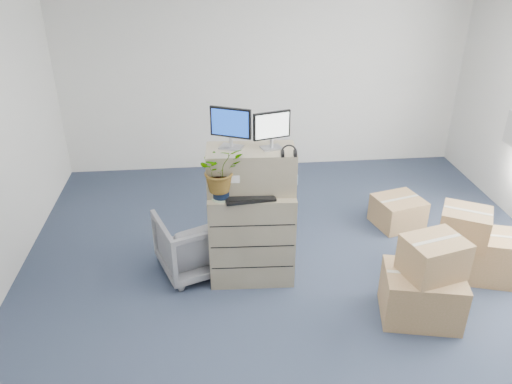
# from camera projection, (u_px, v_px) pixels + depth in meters

# --- Properties ---
(ground) EXTENTS (7.00, 7.00, 0.00)m
(ground) POSITION_uv_depth(u_px,v_px,m) (305.00, 310.00, 4.89)
(ground) COLOR #262F45
(ground) RESTS_ON ground
(wall_back) EXTENTS (6.00, 0.02, 2.80)m
(wall_back) POSITION_uv_depth(u_px,v_px,m) (265.00, 77.00, 7.34)
(wall_back) COLOR silver
(wall_back) RESTS_ON ground
(filing_cabinet_lower) EXTENTS (0.89, 0.57, 1.01)m
(filing_cabinet_lower) POSITION_uv_depth(u_px,v_px,m) (251.00, 234.00, 5.18)
(filing_cabinet_lower) COLOR gray
(filing_cabinet_lower) RESTS_ON ground
(filing_cabinet_upper) EXTENTS (0.88, 0.47, 0.43)m
(filing_cabinet_upper) POSITION_uv_depth(u_px,v_px,m) (251.00, 169.00, 4.89)
(filing_cabinet_upper) COLOR gray
(filing_cabinet_upper) RESTS_ON filing_cabinet_lower
(monitor_left) EXTENTS (0.38, 0.23, 0.40)m
(monitor_left) POSITION_uv_depth(u_px,v_px,m) (231.00, 126.00, 4.71)
(monitor_left) COLOR #99999E
(monitor_left) RESTS_ON filing_cabinet_upper
(monitor_right) EXTENTS (0.37, 0.19, 0.37)m
(monitor_right) POSITION_uv_depth(u_px,v_px,m) (272.00, 128.00, 4.71)
(monitor_right) COLOR #99999E
(monitor_right) RESTS_ON filing_cabinet_upper
(headphones) EXTENTS (0.15, 0.02, 0.14)m
(headphones) POSITION_uv_depth(u_px,v_px,m) (289.00, 152.00, 4.63)
(headphones) COLOR black
(headphones) RESTS_ON filing_cabinet_upper
(keyboard) EXTENTS (0.50, 0.25, 0.03)m
(keyboard) POSITION_uv_depth(u_px,v_px,m) (250.00, 198.00, 4.79)
(keyboard) COLOR black
(keyboard) RESTS_ON filing_cabinet_lower
(mouse) EXTENTS (0.10, 0.06, 0.03)m
(mouse) POSITION_uv_depth(u_px,v_px,m) (284.00, 193.00, 4.88)
(mouse) COLOR silver
(mouse) RESTS_ON filing_cabinet_lower
(water_bottle) EXTENTS (0.07, 0.07, 0.23)m
(water_bottle) POSITION_uv_depth(u_px,v_px,m) (262.00, 179.00, 4.93)
(water_bottle) COLOR #97989F
(water_bottle) RESTS_ON filing_cabinet_lower
(phone_dock) EXTENTS (0.06, 0.05, 0.13)m
(phone_dock) POSITION_uv_depth(u_px,v_px,m) (244.00, 187.00, 4.94)
(phone_dock) COLOR silver
(phone_dock) RESTS_ON filing_cabinet_lower
(external_drive) EXTENTS (0.21, 0.17, 0.06)m
(external_drive) POSITION_uv_depth(u_px,v_px,m) (283.00, 182.00, 5.06)
(external_drive) COLOR black
(external_drive) RESTS_ON filing_cabinet_lower
(tissue_box) EXTENTS (0.26, 0.15, 0.09)m
(tissue_box) POSITION_uv_depth(u_px,v_px,m) (285.00, 178.00, 4.97)
(tissue_box) COLOR #3F8AD8
(tissue_box) RESTS_ON external_drive
(potted_plant) EXTENTS (0.52, 0.55, 0.44)m
(potted_plant) POSITION_uv_depth(u_px,v_px,m) (221.00, 175.00, 4.70)
(potted_plant) COLOR #A5BD98
(potted_plant) RESTS_ON filing_cabinet_lower
(office_chair) EXTENTS (0.91, 0.88, 0.74)m
(office_chair) POSITION_uv_depth(u_px,v_px,m) (194.00, 240.00, 5.33)
(office_chair) COLOR #59595E
(office_chair) RESTS_ON ground
(cardboard_boxes) EXTENTS (1.67, 2.33, 0.86)m
(cardboard_boxes) POSITION_uv_depth(u_px,v_px,m) (443.00, 255.00, 5.17)
(cardboard_boxes) COLOR olive
(cardboard_boxes) RESTS_ON ground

